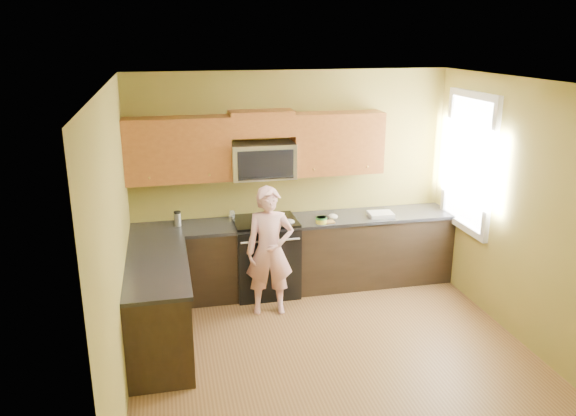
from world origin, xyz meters
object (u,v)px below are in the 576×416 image
object	(u,v)px
woman	(270,251)
travel_mug	(178,226)
stove	(266,256)
microwave	(263,177)
butter_tub	(321,223)
frying_pan	(275,225)

from	to	relation	value
woman	travel_mug	bearing A→B (deg)	155.56
stove	woman	bearing A→B (deg)	-95.15
stove	microwave	xyz separation A→B (m)	(0.00, 0.12, 0.97)
butter_tub	travel_mug	distance (m)	1.72
woman	travel_mug	world-z (taller)	woman
stove	butter_tub	world-z (taller)	butter_tub
microwave	travel_mug	size ratio (longest dim) A/B	4.26
frying_pan	butter_tub	size ratio (longest dim) A/B	3.28
frying_pan	travel_mug	size ratio (longest dim) A/B	2.50
stove	microwave	world-z (taller)	microwave
woman	travel_mug	distance (m)	1.18
woman	frying_pan	xyz separation A→B (m)	(0.12, 0.32, 0.20)
frying_pan	travel_mug	world-z (taller)	travel_mug
microwave	butter_tub	size ratio (longest dim) A/B	5.60
travel_mug	woman	bearing A→B (deg)	-32.01
microwave	butter_tub	xyz separation A→B (m)	(0.66, -0.31, -0.53)
woman	butter_tub	world-z (taller)	woman
microwave	woman	distance (m)	0.96
microwave	butter_tub	bearing A→B (deg)	-25.44
travel_mug	frying_pan	bearing A→B (deg)	-14.91
stove	travel_mug	xyz separation A→B (m)	(-1.04, 0.10, 0.45)
frying_pan	travel_mug	xyz separation A→B (m)	(-1.12, 0.30, -0.03)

